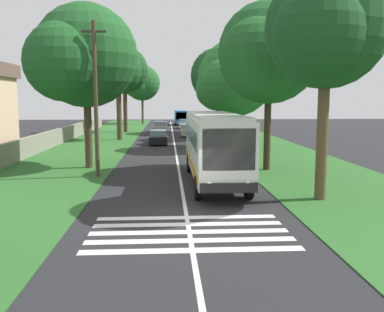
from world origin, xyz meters
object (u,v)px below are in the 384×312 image
object	(u,v)px
roadside_tree_right_1	(266,55)
roadside_tree_right_0	(217,77)
utility_pole	(96,98)
roadside_tree_left_2	(123,71)
trailing_car_0	(158,138)
roadside_tree_right_3	(323,31)
trailing_car_2	(160,127)
roadside_tree_left_1	(141,84)
roadside_tree_left_4	(117,72)
roadside_tree_right_4	(233,80)
trailing_car_1	(188,131)
trailing_car_3	(185,124)
trailing_minibus_0	(181,116)
roadside_tree_right_2	(217,90)
coach_bus	(214,143)
roadside_tree_left_3	(82,59)

from	to	relation	value
roadside_tree_right_1	roadside_tree_right_0	bearing A→B (deg)	-0.98
roadside_tree_right_0	utility_pole	distance (m)	33.98
roadside_tree_left_2	trailing_car_0	bearing A→B (deg)	-162.86
roadside_tree_right_0	roadside_tree_right_3	world-z (taller)	roadside_tree_right_0
trailing_car_2	roadside_tree_left_1	xyz separation A→B (m)	(19.47, 3.73, 6.56)
roadside_tree_left_4	roadside_tree_right_4	size ratio (longest dim) A/B	1.03
trailing_car_1	utility_pole	xyz separation A→B (m)	(-27.31, 6.56, 3.92)
trailing_car_1	roadside_tree_left_1	distance (m)	28.66
trailing_car_3	roadside_tree_right_0	world-z (taller)	roadside_tree_right_0
trailing_car_0	utility_pole	size ratio (longest dim) A/B	0.49
trailing_minibus_0	roadside_tree_left_4	distance (m)	29.09
roadside_tree_left_4	roadside_tree_right_0	bearing A→B (deg)	-51.99
trailing_car_2	roadside_tree_right_2	bearing A→B (deg)	-150.35
coach_bus	roadside_tree_right_0	size ratio (longest dim) A/B	1.00
trailing_car_3	roadside_tree_right_3	distance (m)	48.18
roadside_tree_right_0	utility_pole	size ratio (longest dim) A/B	1.27
roadside_tree_left_3	utility_pole	size ratio (longest dim) A/B	1.19
trailing_car_2	roadside_tree_right_4	distance (m)	22.75
coach_bus	trailing_minibus_0	size ratio (longest dim) A/B	1.86
trailing_car_3	roadside_tree_left_1	world-z (taller)	roadside_tree_left_1
trailing_car_3	roadside_tree_left_1	bearing A→B (deg)	29.31
trailing_car_0	utility_pole	distance (m)	18.80
trailing_car_0	roadside_tree_left_3	world-z (taller)	roadside_tree_left_3
roadside_tree_left_3	trailing_car_1	bearing A→B (deg)	-18.15
trailing_car_2	roadside_tree_right_3	xyz separation A→B (m)	(-41.17, -7.60, 6.73)
trailing_car_1	roadside_tree_left_2	distance (m)	13.12
roadside_tree_left_4	roadside_tree_right_4	world-z (taller)	roadside_tree_left_4
trailing_car_3	trailing_car_1	bearing A→B (deg)	179.23
roadside_tree_right_1	utility_pole	world-z (taller)	roadside_tree_right_1
roadside_tree_left_2	roadside_tree_right_2	size ratio (longest dim) A/B	1.40
roadside_tree_left_1	utility_pole	distance (m)	54.34
trailing_car_1	roadside_tree_right_2	bearing A→B (deg)	-141.98
roadside_tree_left_2	roadside_tree_right_4	xyz separation A→B (m)	(-20.28, -11.79, -1.98)
trailing_car_0	roadside_tree_right_4	xyz separation A→B (m)	(-4.27, -6.85, 5.53)
trailing_car_3	roadside_tree_right_2	size ratio (longest dim) A/B	0.52
trailing_car_1	trailing_car_2	world-z (taller)	same
roadside_tree_right_3	roadside_tree_right_4	size ratio (longest dim) A/B	1.04
trailing_car_3	roadside_tree_left_4	size ratio (longest dim) A/B	0.43
roadside_tree_right_2	roadside_tree_right_3	world-z (taller)	roadside_tree_right_3
roadside_tree_left_3	utility_pole	xyz separation A→B (m)	(-3.27, -1.32, -2.45)
roadside_tree_left_2	roadside_tree_left_1	bearing A→B (deg)	-3.29
roadside_tree_left_3	roadside_tree_left_4	size ratio (longest dim) A/B	1.05
coach_bus	roadside_tree_left_1	size ratio (longest dim) A/B	1.06
roadside_tree_right_1	roadside_tree_right_4	world-z (taller)	roadside_tree_right_1
trailing_car_0	trailing_car_1	size ratio (longest dim) A/B	1.00
trailing_car_3	roadside_tree_right_2	bearing A→B (deg)	-170.81
roadside_tree_left_1	roadside_tree_right_1	xyz separation A→B (m)	(-52.62, -10.72, -0.06)
coach_bus	roadside_tree_right_4	distance (m)	16.72
roadside_tree_right_1	roadside_tree_right_2	size ratio (longest dim) A/B	1.27
coach_bus	roadside_tree_left_2	world-z (taller)	roadside_tree_left_2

